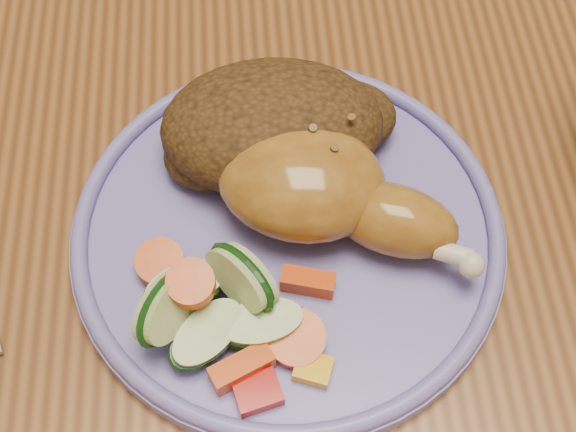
{
  "coord_description": "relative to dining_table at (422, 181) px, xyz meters",
  "views": [
    {
      "loc": [
        -0.12,
        -0.33,
        1.17
      ],
      "look_at": [
        -0.11,
        -0.09,
        0.78
      ],
      "focal_mm": 50.0,
      "sensor_mm": 36.0,
      "label": 1
    }
  ],
  "objects": [
    {
      "name": "vegetable_pile",
      "position": [
        -0.15,
        -0.15,
        0.11
      ],
      "size": [
        0.12,
        0.11,
        0.05
      ],
      "color": "#A50A05",
      "rests_on": "plate"
    },
    {
      "name": "chicken_leg",
      "position": [
        -0.09,
        -0.08,
        0.12
      ],
      "size": [
        0.15,
        0.12,
        0.05
      ],
      "color": "#9F6921",
      "rests_on": "plate"
    },
    {
      "name": "plate_rim",
      "position": [
        -0.11,
        -0.09,
        0.1
      ],
      "size": [
        0.25,
        0.25,
        0.01
      ],
      "primitive_type": "torus",
      "color": "#6961AF",
      "rests_on": "plate"
    },
    {
      "name": "dining_table",
      "position": [
        0.0,
        0.0,
        0.0
      ],
      "size": [
        0.9,
        1.4,
        0.75
      ],
      "color": "brown",
      "rests_on": "ground"
    },
    {
      "name": "rice_pilaf",
      "position": [
        -0.11,
        -0.03,
        0.12
      ],
      "size": [
        0.14,
        0.1,
        0.06
      ],
      "color": "#452C11",
      "rests_on": "plate"
    },
    {
      "name": "plate",
      "position": [
        -0.11,
        -0.09,
        0.09
      ],
      "size": [
        0.25,
        0.25,
        0.01
      ],
      "primitive_type": "cylinder",
      "color": "#6961AF",
      "rests_on": "dining_table"
    }
  ]
}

